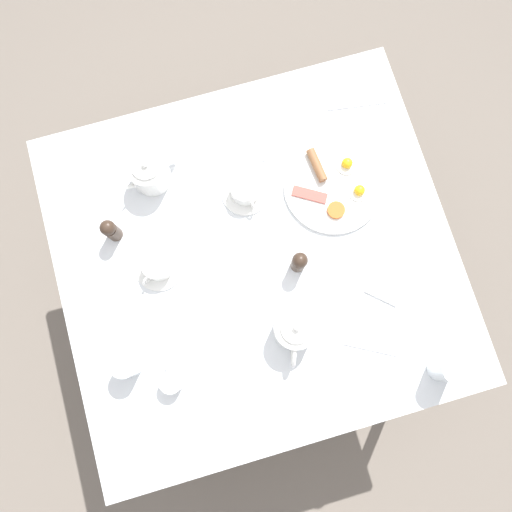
{
  "coord_description": "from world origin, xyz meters",
  "views": [
    {
      "loc": [
        -0.24,
        0.07,
        2.15
      ],
      "look_at": [
        0.0,
        0.0,
        0.77
      ],
      "focal_mm": 35.0,
      "sensor_mm": 36.0,
      "label": 1
    }
  ],
  "objects": [
    {
      "name": "water_glass_short",
      "position": [
        -0.44,
        -0.4,
        0.81
      ],
      "size": [
        0.07,
        0.07,
        0.12
      ],
      "color": "white",
      "rests_on": "table"
    },
    {
      "name": "breakfast_plate",
      "position": [
        0.14,
        -0.28,
        0.76
      ],
      "size": [
        0.29,
        0.29,
        0.04
      ],
      "color": "white",
      "rests_on": "table"
    },
    {
      "name": "pepper_grinder",
      "position": [
        0.18,
        0.37,
        0.8
      ],
      "size": [
        0.04,
        0.04,
        0.1
      ],
      "color": "#38281E",
      "rests_on": "table"
    },
    {
      "name": "salt_grinder",
      "position": [
        -0.05,
        -0.11,
        0.8
      ],
      "size": [
        0.04,
        0.04,
        0.1
      ],
      "color": "#38281E",
      "rests_on": "table"
    },
    {
      "name": "teapot_far",
      "position": [
        0.31,
        0.22,
        0.8
      ],
      "size": [
        0.11,
        0.19,
        0.12
      ],
      "rotation": [
        0.0,
        0.0,
        1.99
      ],
      "color": "white",
      "rests_on": "table"
    },
    {
      "name": "teacup_with_saucer_right",
      "position": [
        0.19,
        -0.02,
        0.78
      ],
      "size": [
        0.14,
        0.14,
        0.06
      ],
      "color": "white",
      "rests_on": "table"
    },
    {
      "name": "fork_by_plate",
      "position": [
        0.36,
        -0.11,
        0.75
      ],
      "size": [
        0.18,
        0.03,
        0.0
      ],
      "rotation": [
        0.0,
        0.0,
        1.5
      ],
      "color": "silver",
      "rests_on": "table"
    },
    {
      "name": "teapot_near",
      "position": [
        -0.23,
        -0.04,
        0.8
      ],
      "size": [
        0.19,
        0.11,
        0.12
      ],
      "rotation": [
        0.0,
        0.0,
        5.94
      ],
      "color": "white",
      "rests_on": "table"
    },
    {
      "name": "creamer_jug",
      "position": [
        -0.27,
        0.31,
        0.78
      ],
      "size": [
        0.08,
        0.06,
        0.05
      ],
      "color": "white",
      "rests_on": "table"
    },
    {
      "name": "spoon_for_tea",
      "position": [
        -0.33,
        -0.23,
        0.75
      ],
      "size": [
        0.09,
        0.15,
        0.0
      ],
      "rotation": [
        0.0,
        0.0,
        2.64
      ],
      "color": "silver",
      "rests_on": "table"
    },
    {
      "name": "table",
      "position": [
        0.0,
        0.0,
        0.68
      ],
      "size": [
        1.05,
        1.12,
        0.75
      ],
      "color": "silver",
      "rests_on": "ground_plane"
    },
    {
      "name": "teacup_with_saucer_left",
      "position": [
        0.05,
        0.27,
        0.78
      ],
      "size": [
        0.14,
        0.14,
        0.06
      ],
      "color": "white",
      "rests_on": "table"
    },
    {
      "name": "water_glass_tall",
      "position": [
        -0.19,
        0.41,
        0.8
      ],
      "size": [
        0.07,
        0.07,
        0.1
      ],
      "color": "white",
      "rests_on": "table"
    },
    {
      "name": "ground_plane",
      "position": [
        0.0,
        0.0,
        0.0
      ],
      "size": [
        8.0,
        8.0,
        0.0
      ],
      "primitive_type": "plane",
      "color": "#70665B"
    },
    {
      "name": "knife_by_plate",
      "position": [
        -0.4,
        0.14,
        0.75
      ],
      "size": [
        0.2,
        0.04,
        0.0
      ],
      "rotation": [
        0.0,
        0.0,
        4.58
      ],
      "color": "silver",
      "rests_on": "table"
    },
    {
      "name": "fork_spare",
      "position": [
        0.36,
        -0.42,
        0.75
      ],
      "size": [
        0.04,
        0.18,
        0.0
      ],
      "rotation": [
        0.0,
        0.0,
        3.0
      ],
      "color": "silver",
      "rests_on": "table"
    },
    {
      "name": "napkin_folded",
      "position": [
        -0.15,
        -0.36,
        0.75
      ],
      "size": [
        0.19,
        0.19,
        0.01
      ],
      "rotation": [
        0.0,
        0.0,
        5.55
      ],
      "color": "white",
      "rests_on": "table"
    }
  ]
}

